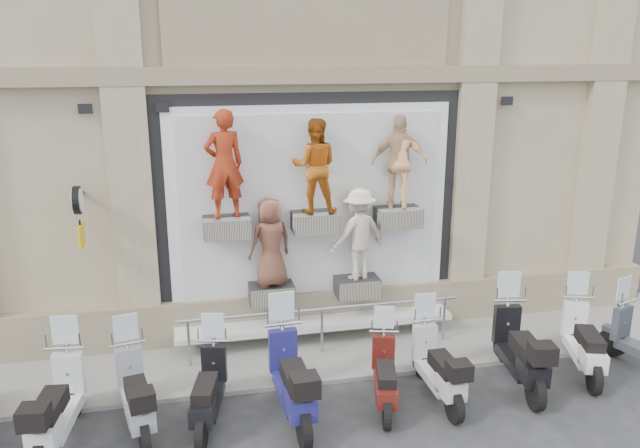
# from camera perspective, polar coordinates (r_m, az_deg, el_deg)

# --- Properties ---
(ground) EXTENTS (90.00, 90.00, 0.00)m
(ground) POSITION_cam_1_polar(r_m,az_deg,el_deg) (9.68, 2.88, -17.31)
(ground) COLOR #2B2B2D
(ground) RESTS_ON ground
(sidewalk) EXTENTS (16.00, 2.20, 0.08)m
(sidewalk) POSITION_cam_1_polar(r_m,az_deg,el_deg) (11.42, 0.07, -11.55)
(sidewalk) COLOR gray
(sidewalk) RESTS_ON ground
(building) EXTENTS (14.00, 8.60, 12.00)m
(building) POSITION_cam_1_polar(r_m,az_deg,el_deg) (15.00, -4.20, 18.43)
(building) COLOR tan
(building) RESTS_ON ground
(shop_vitrine) EXTENTS (5.60, 0.94, 4.30)m
(shop_vitrine) POSITION_cam_1_polar(r_m,az_deg,el_deg) (11.18, -0.29, 0.86)
(shop_vitrine) COLOR black
(shop_vitrine) RESTS_ON ground
(guard_rail) EXTENTS (5.06, 0.10, 0.93)m
(guard_rail) POSITION_cam_1_polar(r_m,az_deg,el_deg) (11.15, 0.18, -9.84)
(guard_rail) COLOR #9EA0A5
(guard_rail) RESTS_ON ground
(clock_sign_bracket) EXTENTS (0.10, 0.80, 1.02)m
(clock_sign_bracket) POSITION_cam_1_polar(r_m,az_deg,el_deg) (10.71, -21.21, 1.29)
(clock_sign_bracket) COLOR black
(clock_sign_bracket) RESTS_ON ground
(scooter_b) EXTENTS (0.81, 2.06, 1.63)m
(scooter_b) POSITION_cam_1_polar(r_m,az_deg,el_deg) (9.43, -23.03, -13.87)
(scooter_b) COLOR silver
(scooter_b) RESTS_ON ground
(scooter_c) EXTENTS (0.90, 1.94, 1.52)m
(scooter_c) POSITION_cam_1_polar(r_m,az_deg,el_deg) (9.44, -16.61, -13.54)
(scooter_c) COLOR gray
(scooter_c) RESTS_ON ground
(scooter_d) EXTENTS (0.89, 1.86, 1.46)m
(scooter_d) POSITION_cam_1_polar(r_m,az_deg,el_deg) (9.37, -10.21, -13.58)
(scooter_d) COLOR black
(scooter_d) RESTS_ON ground
(scooter_e) EXTENTS (0.70, 2.12, 1.71)m
(scooter_e) POSITION_cam_1_polar(r_m,az_deg,el_deg) (9.30, -2.63, -12.68)
(scooter_e) COLOR navy
(scooter_e) RESTS_ON ground
(scooter_f) EXTENTS (0.92, 1.78, 1.39)m
(scooter_f) POSITION_cam_1_polar(r_m,az_deg,el_deg) (9.69, 6.00, -12.58)
(scooter_f) COLOR #4C120D
(scooter_f) RESTS_ON ground
(scooter_g) EXTENTS (0.55, 1.86, 1.51)m
(scooter_g) POSITION_cam_1_polar(r_m,az_deg,el_deg) (9.96, 10.74, -11.57)
(scooter_g) COLOR #AFB0B6
(scooter_g) RESTS_ON ground
(scooter_h) EXTENTS (0.93, 2.15, 1.69)m
(scooter_h) POSITION_cam_1_polar(r_m,az_deg,el_deg) (10.63, 17.86, -9.71)
(scooter_h) COLOR black
(scooter_h) RESTS_ON ground
(scooter_i) EXTENTS (1.15, 2.01, 1.57)m
(scooter_i) POSITION_cam_1_polar(r_m,az_deg,el_deg) (11.41, 23.06, -8.80)
(scooter_i) COLOR silver
(scooter_i) RESTS_ON ground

